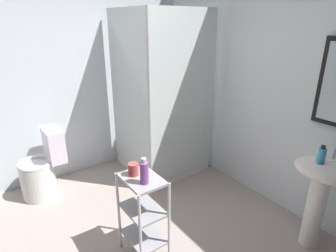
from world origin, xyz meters
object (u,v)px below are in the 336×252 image
(pedestal_sink, at_px, (320,188))
(hand_soap_bottle, at_px, (322,155))
(shower_stall, at_px, (160,137))
(toilet, at_px, (42,170))
(rinse_cup, at_px, (133,169))
(storage_cart, at_px, (143,211))
(conditioner_bottle_purple, at_px, (144,172))

(pedestal_sink, relative_size, hand_soap_bottle, 5.34)
(shower_stall, distance_m, toilet, 1.41)
(shower_stall, distance_m, hand_soap_bottle, 1.91)
(rinse_cup, bearing_deg, toilet, -161.69)
(shower_stall, height_order, storage_cart, shower_stall)
(pedestal_sink, relative_size, toilet, 1.07)
(storage_cart, relative_size, hand_soap_bottle, 4.88)
(shower_stall, relative_size, storage_cart, 2.70)
(storage_cart, relative_size, rinse_cup, 7.55)
(pedestal_sink, distance_m, conditioner_bottle_purple, 1.46)
(pedestal_sink, xyz_separation_m, rinse_cup, (-0.82, -1.27, 0.21))
(hand_soap_bottle, xyz_separation_m, rinse_cup, (-0.80, -1.24, -0.09))
(storage_cart, bearing_deg, pedestal_sink, 59.11)
(pedestal_sink, distance_m, toilet, 2.77)
(shower_stall, xyz_separation_m, hand_soap_bottle, (1.84, 0.31, 0.41))
(shower_stall, relative_size, conditioner_bottle_purple, 9.75)
(storage_cart, distance_m, rinse_cup, 0.36)
(storage_cart, bearing_deg, conditioner_bottle_purple, -14.30)
(shower_stall, xyz_separation_m, rinse_cup, (1.04, -0.93, 0.33))
(toilet, distance_m, rinse_cup, 1.48)
(shower_stall, bearing_deg, pedestal_sink, 10.37)
(conditioner_bottle_purple, xyz_separation_m, rinse_cup, (-0.15, -0.01, -0.04))
(storage_cart, bearing_deg, shower_stall, 140.92)
(pedestal_sink, distance_m, hand_soap_bottle, 0.30)
(rinse_cup, bearing_deg, conditioner_bottle_purple, 3.48)
(hand_soap_bottle, relative_size, conditioner_bottle_purple, 0.74)
(conditioner_bottle_purple, bearing_deg, pedestal_sink, 62.01)
(rinse_cup, bearing_deg, storage_cart, 19.61)
(shower_stall, xyz_separation_m, pedestal_sink, (1.86, 0.34, 0.12))
(conditioner_bottle_purple, bearing_deg, shower_stall, 142.13)
(shower_stall, relative_size, pedestal_sink, 2.47)
(shower_stall, xyz_separation_m, storage_cart, (1.12, -0.91, -0.03))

